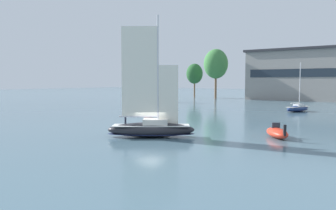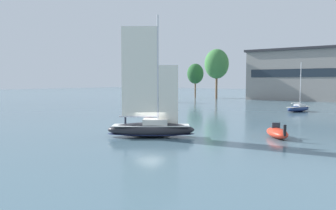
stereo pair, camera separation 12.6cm
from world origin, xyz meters
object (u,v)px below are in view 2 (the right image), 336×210
(tree_shore_right, at_px, (217,64))
(sailboat_main, at_px, (151,127))
(tree_shore_left, at_px, (195,74))
(channel_buoy, at_px, (149,110))
(motor_tender, at_px, (277,133))
(sailboat_moored_far_slip, at_px, (155,99))
(sailboat_moored_mid_channel, at_px, (298,108))

(tree_shore_right, height_order, sailboat_main, tree_shore_right)
(tree_shore_left, distance_m, channel_buoy, 63.01)
(tree_shore_left, bearing_deg, motor_tender, -54.01)
(sailboat_main, height_order, sailboat_moored_far_slip, sailboat_main)
(sailboat_main, xyz_separation_m, motor_tender, (10.60, 6.86, -0.48))
(sailboat_moored_mid_channel, height_order, channel_buoy, sailboat_moored_mid_channel)
(tree_shore_left, height_order, channel_buoy, tree_shore_left)
(tree_shore_left, relative_size, sailboat_moored_mid_channel, 1.28)
(motor_tender, bearing_deg, tree_shore_left, 125.99)
(sailboat_moored_far_slip, height_order, motor_tender, sailboat_moored_far_slip)
(tree_shore_right, relative_size, sailboat_main, 1.30)
(tree_shore_right, relative_size, sailboat_moored_far_slip, 1.70)
(sailboat_main, bearing_deg, sailboat_moored_far_slip, 126.85)
(tree_shore_right, xyz_separation_m, sailboat_moored_mid_channel, (32.65, -31.50, -10.48))
(sailboat_main, xyz_separation_m, channel_buoy, (-12.44, 15.49, -0.06))
(sailboat_moored_mid_channel, bearing_deg, tree_shore_left, 140.36)
(motor_tender, bearing_deg, sailboat_moored_far_slip, 139.21)
(sailboat_moored_mid_channel, relative_size, channel_buoy, 3.94)
(tree_shore_right, height_order, sailboat_moored_far_slip, tree_shore_right)
(tree_shore_right, bearing_deg, sailboat_main, -68.44)
(sailboat_main, relative_size, motor_tender, 2.86)
(tree_shore_left, height_order, sailboat_moored_mid_channel, tree_shore_left)
(sailboat_main, bearing_deg, tree_shore_left, 117.13)
(sailboat_main, distance_m, channel_buoy, 19.87)
(tree_shore_left, distance_m, tree_shore_right, 11.23)
(sailboat_moored_mid_channel, relative_size, sailboat_moored_far_slip, 0.98)
(tree_shore_left, relative_size, sailboat_main, 0.96)
(sailboat_main, distance_m, motor_tender, 12.64)
(motor_tender, height_order, channel_buoy, channel_buoy)
(motor_tender, bearing_deg, sailboat_moored_mid_channel, 99.65)
(tree_shore_right, xyz_separation_m, motor_tender, (37.85, -62.13, -10.59))
(sailboat_moored_mid_channel, bearing_deg, sailboat_main, -98.19)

